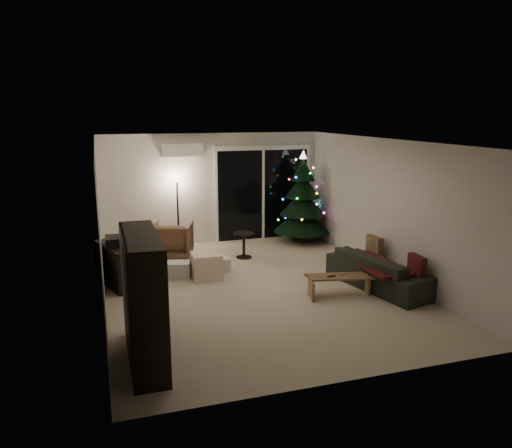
{
  "coord_description": "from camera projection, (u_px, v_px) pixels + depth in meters",
  "views": [
    {
      "loc": [
        -2.46,
        -7.79,
        2.97
      ],
      "look_at": [
        0.1,
        0.3,
        1.05
      ],
      "focal_mm": 35.0,
      "sensor_mm": 36.0,
      "label": 1
    }
  ],
  "objects": [
    {
      "name": "cushion_a",
      "position": [
        374.0,
        247.0,
        9.2
      ],
      "size": [
        0.15,
        0.4,
        0.39
      ],
      "primitive_type": "cube",
      "rotation": [
        0.0,
        0.0,
        0.09
      ],
      "color": "brown",
      "rests_on": "sofa"
    },
    {
      "name": "bookshelf",
      "position": [
        127.0,
        301.0,
        5.89
      ],
      "size": [
        0.91,
        1.62,
        1.58
      ],
      "primitive_type": null,
      "rotation": [
        0.0,
        0.0,
        0.34
      ],
      "color": "black",
      "rests_on": "floor"
    },
    {
      "name": "media_cabinet",
      "position": [
        118.0,
        265.0,
        8.67
      ],
      "size": [
        0.77,
        1.23,
        0.72
      ],
      "primitive_type": "cube",
      "rotation": [
        0.0,
        0.0,
        0.32
      ],
      "color": "black",
      "rests_on": "floor"
    },
    {
      "name": "sofa_throw",
      "position": [
        376.0,
        264.0,
        8.51
      ],
      "size": [
        0.63,
        1.45,
        0.05
      ],
      "primitive_type": "cube",
      "color": "#451210",
      "rests_on": "sofa"
    },
    {
      "name": "floor_lamp",
      "position": [
        178.0,
        213.0,
        10.97
      ],
      "size": [
        0.25,
        0.25,
        1.59
      ],
      "primitive_type": "cylinder",
      "color": "black",
      "rests_on": "floor"
    },
    {
      "name": "christmas_tree",
      "position": [
        303.0,
        197.0,
        11.44
      ],
      "size": [
        1.57,
        1.57,
        2.11
      ],
      "primitive_type": "cone",
      "rotation": [
        0.0,
        0.0,
        -0.23
      ],
      "color": "black",
      "rests_on": "floor"
    },
    {
      "name": "armchair",
      "position": [
        172.0,
        240.0,
        10.29
      ],
      "size": [
        1.01,
        1.02,
        0.75
      ],
      "primitive_type": "imported",
      "rotation": [
        0.0,
        0.0,
        2.84
      ],
      "color": "brown",
      "rests_on": "floor"
    },
    {
      "name": "cardboard_box_a",
      "position": [
        178.0,
        270.0,
        9.1
      ],
      "size": [
        0.47,
        0.39,
        0.29
      ],
      "primitive_type": "cube",
      "rotation": [
        0.0,
        0.0,
        -0.21
      ],
      "color": "white",
      "rests_on": "floor"
    },
    {
      "name": "ottoman",
      "position": [
        206.0,
        266.0,
        9.06
      ],
      "size": [
        0.53,
        0.53,
        0.46
      ],
      "primitive_type": "cube",
      "rotation": [
        0.0,
        0.0,
        -0.03
      ],
      "color": "beige",
      "rests_on": "floor"
    },
    {
      "name": "side_table",
      "position": [
        244.0,
        245.0,
        10.31
      ],
      "size": [
        0.51,
        0.51,
        0.53
      ],
      "primitive_type": "cylinder",
      "rotation": [
        0.0,
        0.0,
        -0.23
      ],
      "color": "black",
      "rests_on": "floor"
    },
    {
      "name": "cushion_b",
      "position": [
        417.0,
        267.0,
        7.99
      ],
      "size": [
        0.14,
        0.4,
        0.39
      ],
      "primitive_type": "cube",
      "rotation": [
        0.0,
        0.0,
        -0.07
      ],
      "color": "#451210",
      "rests_on": "sofa"
    },
    {
      "name": "stereo",
      "position": [
        116.0,
        241.0,
        8.57
      ],
      "size": [
        0.36,
        0.43,
        0.15
      ],
      "primitive_type": "cube",
      "color": "black",
      "rests_on": "media_cabinet"
    },
    {
      "name": "remote_a",
      "position": [
        331.0,
        276.0,
        8.14
      ],
      "size": [
        0.13,
        0.04,
        0.02
      ],
      "primitive_type": "cube",
      "color": "black",
      "rests_on": "coffee_table"
    },
    {
      "name": "room",
      "position": [
        255.0,
        212.0,
        9.93
      ],
      "size": [
        6.5,
        7.51,
        2.6
      ],
      "color": "beige",
      "rests_on": "ground"
    },
    {
      "name": "sofa",
      "position": [
        381.0,
        271.0,
        8.57
      ],
      "size": [
        1.21,
        2.14,
        0.59
      ],
      "primitive_type": "imported",
      "rotation": [
        0.0,
        0.0,
        1.79
      ],
      "color": "black",
      "rests_on": "floor"
    },
    {
      "name": "remote_b",
      "position": [
        344.0,
        274.0,
        8.26
      ],
      "size": [
        0.13,
        0.08,
        0.02
      ],
      "primitive_type": "cube",
      "rotation": [
        0.0,
        0.0,
        0.35
      ],
      "color": "slate",
      "rests_on": "coffee_table"
    },
    {
      "name": "coffee_table",
      "position": [
        339.0,
        285.0,
        8.22
      ],
      "size": [
        1.12,
        0.6,
        0.34
      ],
      "primitive_type": null,
      "rotation": [
        0.0,
        0.0,
        -0.22
      ],
      "color": "olive",
      "rests_on": "floor"
    },
    {
      "name": "cardboard_box_b",
      "position": [
        220.0,
        264.0,
        9.47
      ],
      "size": [
        0.39,
        0.3,
        0.26
      ],
      "primitive_type": "cube",
      "rotation": [
        0.0,
        0.0,
        -0.06
      ],
      "color": "white",
      "rests_on": "floor"
    }
  ]
}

